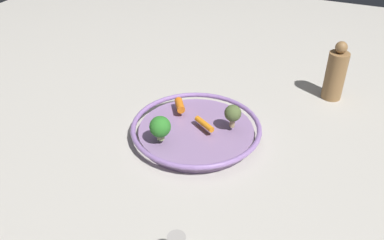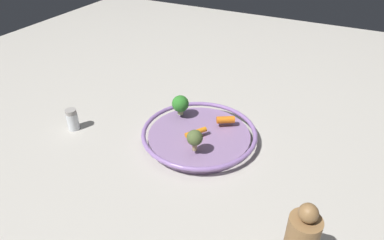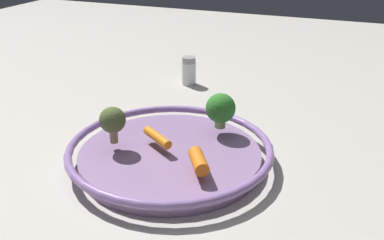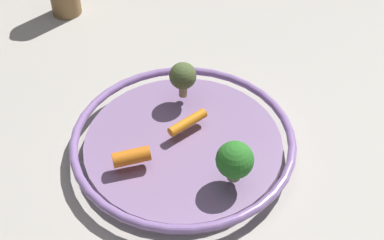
{
  "view_description": "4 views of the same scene",
  "coord_description": "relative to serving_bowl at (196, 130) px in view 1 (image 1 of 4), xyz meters",
  "views": [
    {
      "loc": [
        -0.75,
        -0.31,
        0.6
      ],
      "look_at": [
        -0.03,
        -0.0,
        0.07
      ],
      "focal_mm": 37.89,
      "sensor_mm": 36.0,
      "label": 1
    },
    {
      "loc": [
        0.33,
        -0.7,
        0.58
      ],
      "look_at": [
        -0.03,
        0.01,
        0.05
      ],
      "focal_mm": 31.87,
      "sensor_mm": 36.0,
      "label": 2
    },
    {
      "loc": [
        0.55,
        0.26,
        0.35
      ],
      "look_at": [
        -0.03,
        0.03,
        0.07
      ],
      "focal_mm": 41.39,
      "sensor_mm": 36.0,
      "label": 3
    },
    {
      "loc": [
        -0.18,
        0.53,
        0.6
      ],
      "look_at": [
        -0.01,
        -0.02,
        0.05
      ],
      "focal_mm": 52.64,
      "sensor_mm": 36.0,
      "label": 4
    }
  ],
  "objects": [
    {
      "name": "pepper_mill",
      "position": [
        0.33,
        -0.28,
        0.06
      ],
      "size": [
        0.06,
        0.06,
        0.17
      ],
      "color": "olive",
      "rests_on": "ground_plane"
    },
    {
      "name": "baby_carrot_near_rim",
      "position": [
        -0.0,
        -0.02,
        0.02
      ],
      "size": [
        0.05,
        0.06,
        0.02
      ],
      "primitive_type": "cylinder",
      "rotation": [
        1.59,
        0.0,
        2.57
      ],
      "color": "orange",
      "rests_on": "serving_bowl"
    },
    {
      "name": "ground_plane",
      "position": [
        0.0,
        0.0,
        -0.02
      ],
      "size": [
        2.49,
        2.49,
        0.0
      ],
      "primitive_type": "plane",
      "color": "#B7B2A8"
    },
    {
      "name": "baby_carrot_center",
      "position": [
        0.05,
        0.07,
        0.03
      ],
      "size": [
        0.05,
        0.05,
        0.02
      ],
      "primitive_type": "cylinder",
      "rotation": [
        1.6,
        0.0,
        2.15
      ],
      "color": "orange",
      "rests_on": "serving_bowl"
    },
    {
      "name": "broccoli_floret_mid",
      "position": [
        0.03,
        -0.08,
        0.05
      ],
      "size": [
        0.04,
        0.04,
        0.06
      ],
      "color": "tan",
      "rests_on": "serving_bowl"
    },
    {
      "name": "broccoli_floret_large",
      "position": [
        -0.09,
        0.05,
        0.05
      ],
      "size": [
        0.05,
        0.05,
        0.06
      ],
      "color": "#93AD66",
      "rests_on": "serving_bowl"
    },
    {
      "name": "serving_bowl",
      "position": [
        0.0,
        0.0,
        0.0
      ],
      "size": [
        0.32,
        0.32,
        0.03
      ],
      "color": "#8E709E",
      "rests_on": "ground_plane"
    }
  ]
}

